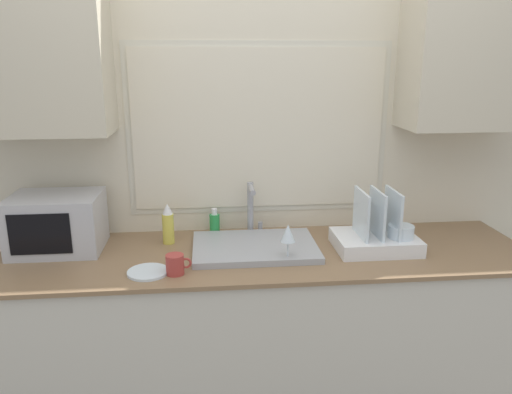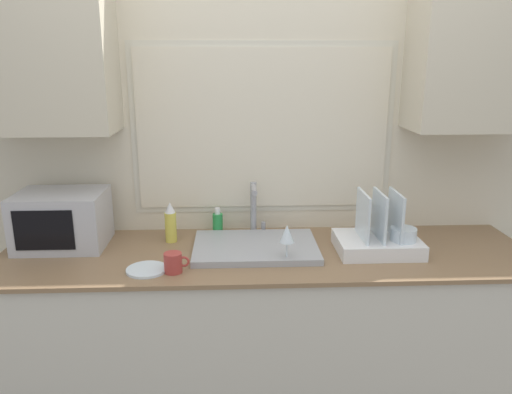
{
  "view_description": "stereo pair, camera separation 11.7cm",
  "coord_description": "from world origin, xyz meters",
  "px_view_note": "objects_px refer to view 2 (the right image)",
  "views": [
    {
      "loc": [
        -0.27,
        -1.86,
        1.81
      ],
      "look_at": [
        -0.05,
        0.31,
        1.2
      ],
      "focal_mm": 35.0,
      "sensor_mm": 36.0,
      "label": 1
    },
    {
      "loc": [
        -0.15,
        -1.87,
        1.81
      ],
      "look_at": [
        -0.05,
        0.31,
        1.2
      ],
      "focal_mm": 35.0,
      "sensor_mm": 36.0,
      "label": 2
    }
  ],
  "objects_px": {
    "dish_rack": "(380,239)",
    "mug_near_sink": "(173,263)",
    "spray_bottle": "(171,223)",
    "wine_glass": "(287,235)",
    "microwave": "(62,219)",
    "faucet": "(254,205)",
    "soap_bottle": "(218,223)"
  },
  "relations": [
    {
      "from": "soap_bottle",
      "to": "wine_glass",
      "type": "bearing_deg",
      "value": -51.41
    },
    {
      "from": "spray_bottle",
      "to": "dish_rack",
      "type": "bearing_deg",
      "value": -10.26
    },
    {
      "from": "wine_glass",
      "to": "dish_rack",
      "type": "bearing_deg",
      "value": 14.43
    },
    {
      "from": "faucet",
      "to": "mug_near_sink",
      "type": "bearing_deg",
      "value": -128.59
    },
    {
      "from": "spray_bottle",
      "to": "microwave",
      "type": "bearing_deg",
      "value": -176.27
    },
    {
      "from": "faucet",
      "to": "soap_bottle",
      "type": "distance_m",
      "value": 0.22
    },
    {
      "from": "spray_bottle",
      "to": "wine_glass",
      "type": "relative_size",
      "value": 1.13
    },
    {
      "from": "mug_near_sink",
      "to": "wine_glass",
      "type": "distance_m",
      "value": 0.51
    },
    {
      "from": "microwave",
      "to": "mug_near_sink",
      "type": "distance_m",
      "value": 0.67
    },
    {
      "from": "spray_bottle",
      "to": "soap_bottle",
      "type": "relative_size",
      "value": 1.44
    },
    {
      "from": "dish_rack",
      "to": "wine_glass",
      "type": "height_order",
      "value": "dish_rack"
    },
    {
      "from": "wine_glass",
      "to": "faucet",
      "type": "bearing_deg",
      "value": 108.54
    },
    {
      "from": "microwave",
      "to": "faucet",
      "type": "bearing_deg",
      "value": 7.14
    },
    {
      "from": "wine_glass",
      "to": "mug_near_sink",
      "type": "bearing_deg",
      "value": -171.17
    },
    {
      "from": "spray_bottle",
      "to": "faucet",
      "type": "bearing_deg",
      "value": 11.26
    },
    {
      "from": "mug_near_sink",
      "to": "faucet",
      "type": "bearing_deg",
      "value": 51.41
    },
    {
      "from": "faucet",
      "to": "dish_rack",
      "type": "relative_size",
      "value": 0.71
    },
    {
      "from": "soap_bottle",
      "to": "mug_near_sink",
      "type": "bearing_deg",
      "value": -110.24
    },
    {
      "from": "microwave",
      "to": "soap_bottle",
      "type": "relative_size",
      "value": 2.93
    },
    {
      "from": "dish_rack",
      "to": "mug_near_sink",
      "type": "relative_size",
      "value": 3.51
    },
    {
      "from": "mug_near_sink",
      "to": "microwave",
      "type": "bearing_deg",
      "value": 149.13
    },
    {
      "from": "dish_rack",
      "to": "mug_near_sink",
      "type": "distance_m",
      "value": 0.97
    },
    {
      "from": "microwave",
      "to": "wine_glass",
      "type": "distance_m",
      "value": 1.1
    },
    {
      "from": "faucet",
      "to": "spray_bottle",
      "type": "relative_size",
      "value": 1.35
    },
    {
      "from": "dish_rack",
      "to": "mug_near_sink",
      "type": "xyz_separation_m",
      "value": [
        -0.95,
        -0.19,
        -0.02
      ]
    },
    {
      "from": "spray_bottle",
      "to": "soap_bottle",
      "type": "xyz_separation_m",
      "value": [
        0.23,
        0.1,
        -0.04
      ]
    },
    {
      "from": "microwave",
      "to": "mug_near_sink",
      "type": "relative_size",
      "value": 3.76
    },
    {
      "from": "dish_rack",
      "to": "faucet",
      "type": "bearing_deg",
      "value": 155.51
    },
    {
      "from": "soap_bottle",
      "to": "mug_near_sink",
      "type": "xyz_separation_m",
      "value": [
        -0.18,
        -0.48,
        -0.02
      ]
    },
    {
      "from": "mug_near_sink",
      "to": "wine_glass",
      "type": "height_order",
      "value": "wine_glass"
    },
    {
      "from": "microwave",
      "to": "dish_rack",
      "type": "height_order",
      "value": "dish_rack"
    },
    {
      "from": "faucet",
      "to": "dish_rack",
      "type": "distance_m",
      "value": 0.65
    }
  ]
}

